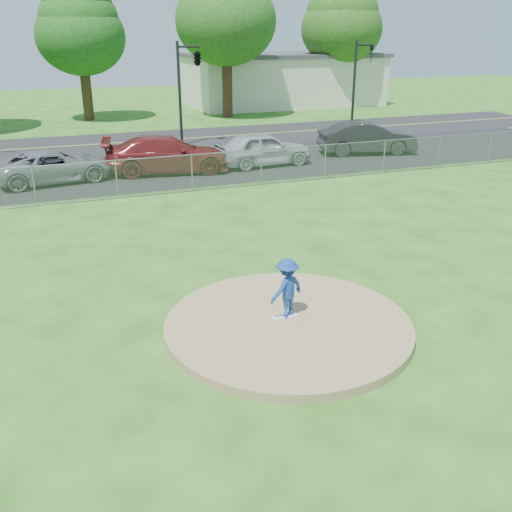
{
  "coord_description": "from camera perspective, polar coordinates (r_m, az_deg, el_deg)",
  "views": [
    {
      "loc": [
        -4.55,
        -10.08,
        6.12
      ],
      "look_at": [
        0.0,
        2.0,
        1.0
      ],
      "focal_mm": 40.0,
      "sensor_mm": 36.0,
      "label": 1
    }
  ],
  "objects": [
    {
      "name": "pitcher",
      "position": [
        12.46,
        3.1,
        -3.24
      ],
      "size": [
        1.01,
        0.8,
        1.37
      ],
      "primitive_type": "imported",
      "rotation": [
        0.0,
        0.0,
        3.52
      ],
      "color": "navy",
      "rests_on": "pitchers_mound"
    },
    {
      "name": "tree_far_right",
      "position": [
        51.34,
        8.59,
        22.47
      ],
      "size": [
        6.72,
        6.72,
        10.74
      ],
      "color": "#382614",
      "rests_on": "ground"
    },
    {
      "name": "tree_right",
      "position": [
        44.23,
        -3.04,
        23.59
      ],
      "size": [
        7.28,
        7.28,
        11.63
      ],
      "color": "#351F13",
      "rests_on": "ground"
    },
    {
      "name": "chain_link_fence",
      "position": [
        23.18,
        -8.83,
        7.98
      ],
      "size": [
        40.0,
        0.06,
        1.5
      ],
      "primitive_type": "cube",
      "color": "gray",
      "rests_on": "ground"
    },
    {
      "name": "parked_car_gray",
      "position": [
        26.21,
        -19.49,
        8.45
      ],
      "size": [
        5.2,
        3.07,
        1.36
      ],
      "primitive_type": "imported",
      "rotation": [
        0.0,
        0.0,
        1.75
      ],
      "color": "gray",
      "rests_on": "parking_lot"
    },
    {
      "name": "pitching_rubber",
      "position": [
        12.7,
        2.88,
        -6.09
      ],
      "size": [
        0.6,
        0.15,
        0.04
      ],
      "primitive_type": "cube",
      "color": "white",
      "rests_on": "pitchers_mound"
    },
    {
      "name": "parked_car_pearl",
      "position": [
        27.91,
        0.72,
        10.67
      ],
      "size": [
        4.83,
        2.23,
        1.6
      ],
      "primitive_type": "imported",
      "rotation": [
        0.0,
        0.0,
        1.64
      ],
      "color": "#AFB1B3",
      "rests_on": "parking_lot"
    },
    {
      "name": "traffic_signal_center",
      "position": [
        33.23,
        -6.09,
        18.92
      ],
      "size": [
        1.42,
        2.48,
        5.6
      ],
      "color": "black",
      "rests_on": "ground"
    },
    {
      "name": "commercial_building",
      "position": [
        52.44,
        2.62,
        17.28
      ],
      "size": [
        16.4,
        9.4,
        4.3
      ],
      "color": "beige",
      "rests_on": "ground"
    },
    {
      "name": "ground",
      "position": [
        21.48,
        -7.57,
        4.89
      ],
      "size": [
        120.0,
        120.0,
        0.0
      ],
      "primitive_type": "plane",
      "color": "#205713",
      "rests_on": "ground"
    },
    {
      "name": "parked_car_darkred",
      "position": [
        26.78,
        -8.84,
        10.02
      ],
      "size": [
        6.03,
        3.19,
        1.67
      ],
      "primitive_type": "imported",
      "rotation": [
        0.0,
        0.0,
        1.42
      ],
      "color": "maroon",
      "rests_on": "parking_lot"
    },
    {
      "name": "tree_center",
      "position": [
        44.22,
        -17.23,
        21.21
      ],
      "size": [
        6.16,
        6.16,
        9.84
      ],
      "color": "#332312",
      "rests_on": "ground"
    },
    {
      "name": "parking_lot",
      "position": [
        27.65,
        -10.77,
        8.48
      ],
      "size": [
        50.0,
        8.0,
        0.01
      ],
      "primitive_type": "cube",
      "color": "black",
      "rests_on": "ground"
    },
    {
      "name": "traffic_signal_right",
      "position": [
        37.28,
        10.14,
        17.08
      ],
      "size": [
        1.28,
        0.2,
        5.6
      ],
      "color": "black",
      "rests_on": "ground"
    },
    {
      "name": "parked_car_charcoal",
      "position": [
        31.28,
        11.05,
        11.53
      ],
      "size": [
        5.32,
        2.91,
        1.66
      ],
      "primitive_type": "imported",
      "rotation": [
        0.0,
        0.0,
        1.33
      ],
      "color": "black",
      "rests_on": "parking_lot"
    },
    {
      "name": "street",
      "position": [
        34.92,
        -13.07,
        11.0
      ],
      "size": [
        60.0,
        7.0,
        0.01
      ],
      "primitive_type": "cube",
      "color": "black",
      "rests_on": "ground"
    },
    {
      "name": "pitchers_mound",
      "position": [
        12.59,
        3.23,
        -6.96
      ],
      "size": [
        5.4,
        5.4,
        0.2
      ],
      "primitive_type": "cylinder",
      "color": "#917850",
      "rests_on": "ground"
    }
  ]
}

